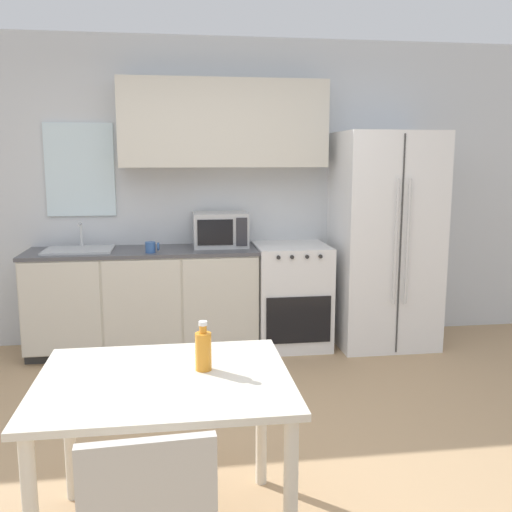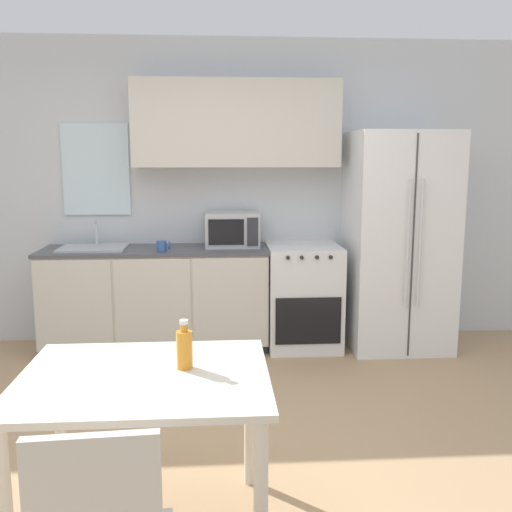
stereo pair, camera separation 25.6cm
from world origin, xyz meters
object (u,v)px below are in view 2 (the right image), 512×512
(dining_table, at_px, (145,398))
(microwave, at_px, (232,229))
(drink_bottle, at_px, (184,348))
(coffee_mug, at_px, (162,246))
(oven_range, at_px, (303,296))
(refrigerator, at_px, (398,241))

(dining_table, bearing_deg, microwave, 80.33)
(dining_table, distance_m, drink_bottle, 0.27)
(drink_bottle, bearing_deg, microwave, 83.78)
(coffee_mug, xyz_separation_m, drink_bottle, (0.31, -2.33, -0.10))
(oven_range, distance_m, coffee_mug, 1.31)
(microwave, xyz_separation_m, coffee_mug, (-0.59, -0.25, -0.10))
(oven_range, xyz_separation_m, microwave, (-0.62, 0.11, 0.59))
(microwave, distance_m, dining_table, 2.71)
(microwave, height_order, coffee_mug, microwave)
(refrigerator, bearing_deg, dining_table, -127.30)
(refrigerator, xyz_separation_m, microwave, (-1.44, 0.15, 0.10))
(refrigerator, relative_size, microwave, 4.02)
(dining_table, relative_size, drink_bottle, 4.86)
(refrigerator, height_order, drink_bottle, refrigerator)
(refrigerator, bearing_deg, oven_range, 176.70)
(microwave, relative_size, drink_bottle, 2.15)
(coffee_mug, height_order, drink_bottle, coffee_mug)
(microwave, relative_size, dining_table, 0.44)
(oven_range, bearing_deg, refrigerator, -3.30)
(refrigerator, distance_m, dining_table, 3.14)
(dining_table, height_order, drink_bottle, drink_bottle)
(drink_bottle, bearing_deg, oven_range, 70.04)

